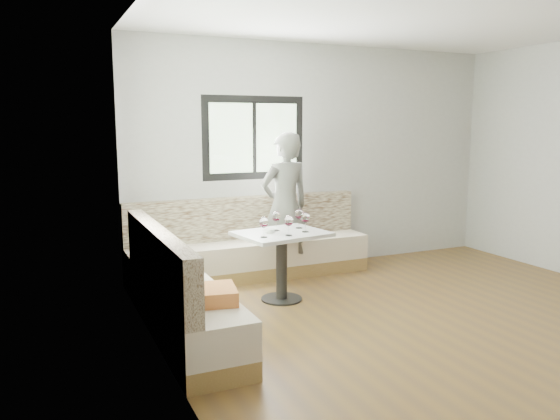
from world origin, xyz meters
The scene contains 10 objects.
room centered at (-0.08, 0.08, 1.41)m, with size 5.01×5.01×2.81m.
banquette centered at (-1.59, 1.62, 0.33)m, with size 2.90×2.80×0.95m.
table centered at (-1.06, 1.33, 0.54)m, with size 0.97×0.81×0.72m.
person centered at (-0.69, 2.05, 0.86)m, with size 0.63×0.41×1.73m, color #62635B.
olive_ramekin centered at (-1.19, 1.35, 0.74)m, with size 0.10×0.10×0.04m.
wine_glass_a centered at (-1.33, 1.16, 0.86)m, with size 0.09×0.09×0.21m.
wine_glass_b centered at (-1.07, 1.14, 0.86)m, with size 0.09×0.09×0.21m.
wine_glass_c centered at (-0.84, 1.23, 0.86)m, with size 0.09×0.09×0.21m.
wine_glass_d centered at (-1.08, 1.42, 0.86)m, with size 0.09×0.09×0.21m.
wine_glass_e centered at (-0.81, 1.45, 0.86)m, with size 0.09×0.09×0.21m.
Camera 1 is at (-3.33, -3.66, 1.82)m, focal length 35.00 mm.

